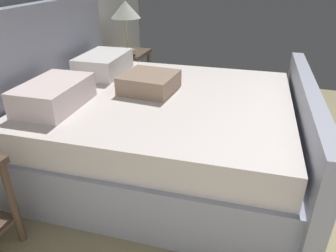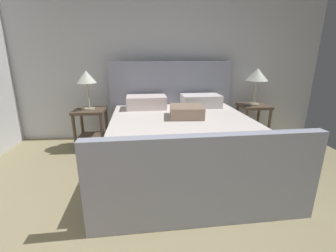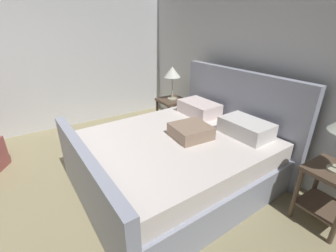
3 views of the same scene
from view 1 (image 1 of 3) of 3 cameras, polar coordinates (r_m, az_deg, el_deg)
bed at (r=2.57m, az=-1.79°, el=0.13°), size 2.00×2.24×1.26m
nightstand_right at (r=3.95m, az=-7.07°, el=10.44°), size 0.44×0.44×0.60m
table_lamp_right at (r=3.81m, az=-7.66°, el=19.93°), size 0.33×0.33×0.57m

